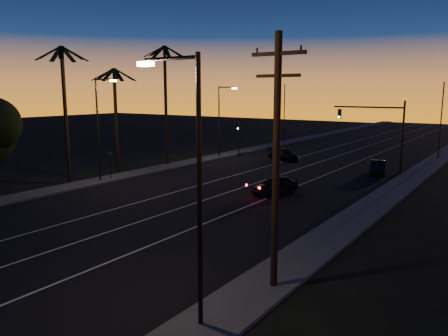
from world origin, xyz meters
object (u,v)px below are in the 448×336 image
Objects in this scene: cross_car at (283,154)px; right_car at (378,167)px; utility_pole at (276,158)px; lead_car at (275,185)px; signal_mast at (379,123)px.

right_car is at bearing -13.03° from cross_car.
utility_pole is 34.36m from cross_car.
signal_mast is at bearing 77.57° from lead_car.
signal_mast is 4.74m from right_car.
utility_pole is at bearing -82.49° from right_car.
utility_pole reaches higher than cross_car.
right_car is 0.84× the size of cross_car.
utility_pole is 2.06× the size of cross_car.
lead_car is at bearing 117.95° from utility_pole.
utility_pole is 1.41× the size of signal_mast.
utility_pole is 17.32m from lead_car.
signal_mast reaches higher than cross_car.
signal_mast reaches higher than right_car.
lead_car reaches higher than right_car.
lead_car reaches higher than cross_car.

